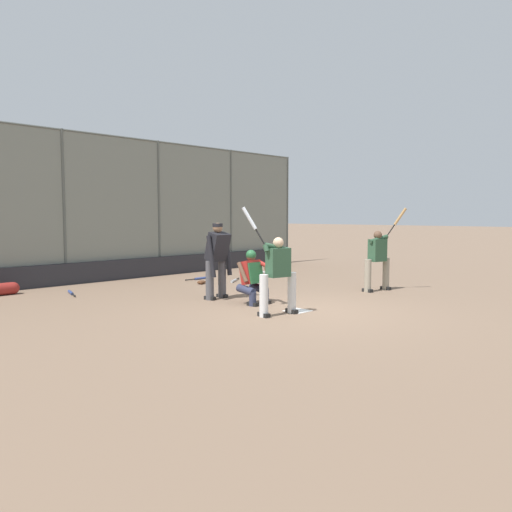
# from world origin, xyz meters

# --- Properties ---
(ground_plane) EXTENTS (160.00, 160.00, 0.00)m
(ground_plane) POSITION_xyz_m (0.00, 0.00, 0.00)
(ground_plane) COLOR #7A604C
(home_plate_marker) EXTENTS (0.43, 0.43, 0.01)m
(home_plate_marker) POSITION_xyz_m (0.00, 0.00, 0.01)
(home_plate_marker) COLOR white
(home_plate_marker) RESTS_ON ground_plane
(backstop_fence) EXTENTS (15.43, 0.08, 4.22)m
(backstop_fence) POSITION_xyz_m (0.00, -7.02, 2.20)
(backstop_fence) COLOR #515651
(backstop_fence) RESTS_ON ground_plane
(padding_wall) EXTENTS (15.04, 0.18, 0.58)m
(padding_wall) POSITION_xyz_m (0.00, -6.92, 0.29)
(padding_wall) COLOR #28282D
(padding_wall) RESTS_ON ground_plane
(bleachers_beyond) EXTENTS (10.74, 2.50, 1.48)m
(bleachers_beyond) POSITION_xyz_m (1.75, -9.52, 0.48)
(bleachers_beyond) COLOR slate
(bleachers_beyond) RESTS_ON ground_plane
(batter_at_plate) EXTENTS (0.88, 0.76, 2.06)m
(batter_at_plate) POSITION_xyz_m (0.56, -0.03, 0.81)
(batter_at_plate) COLOR silver
(batter_at_plate) RESTS_ON ground_plane
(catcher_behind_plate) EXTENTS (0.61, 0.72, 1.16)m
(catcher_behind_plate) POSITION_xyz_m (0.04, -1.20, 0.60)
(catcher_behind_plate) COLOR #2D334C
(catcher_behind_plate) RESTS_ON ground_plane
(umpire_home) EXTENTS (0.70, 0.46, 1.73)m
(umpire_home) POSITION_xyz_m (0.17, -2.23, 0.93)
(umpire_home) COLOR #4C4C51
(umpire_home) RESTS_ON ground_plane
(batter_on_deck) EXTENTS (0.91, 0.75, 2.09)m
(batter_on_deck) POSITION_xyz_m (-3.46, -0.30, 0.82)
(batter_on_deck) COLOR gray
(batter_on_deck) RESTS_ON ground_plane
(spare_bat_near_backstop) EXTENTS (0.72, 0.49, 0.07)m
(spare_bat_near_backstop) POSITION_xyz_m (-2.11, -4.14, 0.03)
(spare_bat_near_backstop) COLOR black
(spare_bat_near_backstop) RESTS_ON ground_plane
(spare_bat_by_padding) EXTENTS (0.29, 0.79, 0.07)m
(spare_bat_by_padding) POSITION_xyz_m (-4.20, -5.02, 0.03)
(spare_bat_by_padding) COLOR black
(spare_bat_by_padding) RESTS_ON ground_plane
(spare_bat_third_base_side) EXTENTS (0.84, 0.08, 0.07)m
(spare_bat_third_base_side) POSITION_xyz_m (-1.70, -5.22, 0.03)
(spare_bat_third_base_side) COLOR black
(spare_bat_third_base_side) RESTS_ON ground_plane
(spare_bat_first_base_side) EXTENTS (0.29, 0.86, 0.07)m
(spare_bat_first_base_side) POSITION_xyz_m (2.22, -5.25, 0.03)
(spare_bat_first_base_side) COLOR black
(spare_bat_first_base_side) RESTS_ON ground_plane
(fielding_glove_on_dirt) EXTENTS (0.28, 0.21, 0.10)m
(fielding_glove_on_dirt) POSITION_xyz_m (-1.13, -4.41, 0.05)
(fielding_glove_on_dirt) COLOR #56331E
(fielding_glove_on_dirt) RESTS_ON ground_plane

